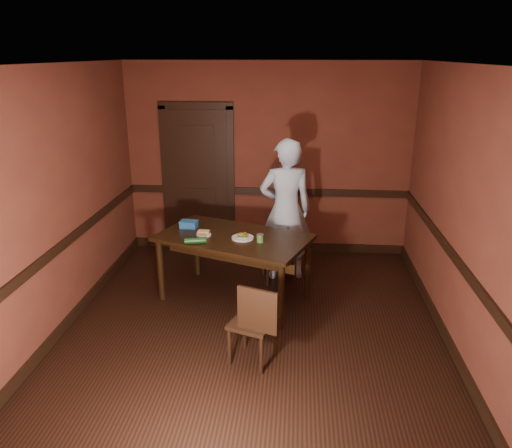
% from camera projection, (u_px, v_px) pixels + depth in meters
% --- Properties ---
extents(floor, '(4.00, 4.50, 0.01)m').
position_uv_depth(floor, '(253.00, 327.00, 5.37)').
color(floor, black).
rests_on(floor, ground).
extents(ceiling, '(4.00, 4.50, 0.01)m').
position_uv_depth(ceiling, '(253.00, 64.00, 4.49)').
color(ceiling, silver).
rests_on(ceiling, ground).
extents(wall_back, '(4.00, 0.02, 2.70)m').
position_uv_depth(wall_back, '(268.00, 160.00, 7.05)').
color(wall_back, maroon).
rests_on(wall_back, ground).
extents(wall_front, '(4.00, 0.02, 2.70)m').
position_uv_depth(wall_front, '(217.00, 324.00, 2.81)').
color(wall_front, maroon).
rests_on(wall_front, ground).
extents(wall_left, '(0.02, 4.50, 2.70)m').
position_uv_depth(wall_left, '(58.00, 202.00, 5.09)').
color(wall_left, maroon).
rests_on(wall_left, ground).
extents(wall_right, '(0.02, 4.50, 2.70)m').
position_uv_depth(wall_right, '(461.00, 212.00, 4.76)').
color(wall_right, maroon).
rests_on(wall_right, ground).
extents(dado_back, '(4.00, 0.03, 0.10)m').
position_uv_depth(dado_back, '(267.00, 191.00, 7.18)').
color(dado_back, black).
rests_on(dado_back, ground).
extents(dado_left, '(0.03, 4.50, 0.10)m').
position_uv_depth(dado_left, '(65.00, 243.00, 5.23)').
color(dado_left, black).
rests_on(dado_left, ground).
extents(dado_right, '(0.03, 4.50, 0.10)m').
position_uv_depth(dado_right, '(453.00, 256.00, 4.91)').
color(dado_right, black).
rests_on(dado_right, ground).
extents(baseboard_back, '(4.00, 0.03, 0.12)m').
position_uv_depth(baseboard_back, '(267.00, 246.00, 7.45)').
color(baseboard_back, black).
rests_on(baseboard_back, ground).
extents(baseboard_left, '(0.03, 4.50, 0.12)m').
position_uv_depth(baseboard_left, '(75.00, 314.00, 5.51)').
color(baseboard_left, black).
rests_on(baseboard_left, ground).
extents(baseboard_right, '(0.03, 4.50, 0.12)m').
position_uv_depth(baseboard_right, '(443.00, 330.00, 5.19)').
color(baseboard_right, black).
rests_on(baseboard_right, ground).
extents(door, '(1.05, 0.07, 2.20)m').
position_uv_depth(door, '(198.00, 177.00, 7.18)').
color(door, black).
rests_on(door, ground).
extents(dining_table, '(1.93, 1.50, 0.79)m').
position_uv_depth(dining_table, '(234.00, 268.00, 5.87)').
color(dining_table, black).
rests_on(dining_table, floor).
extents(chair_far, '(0.49, 0.49, 0.87)m').
position_uv_depth(chair_far, '(279.00, 248.00, 6.36)').
color(chair_far, black).
rests_on(chair_far, floor).
extents(chair_near, '(0.50, 0.50, 0.83)m').
position_uv_depth(chair_near, '(253.00, 321.00, 4.66)').
color(chair_near, black).
rests_on(chair_near, floor).
extents(person, '(0.74, 0.56, 1.82)m').
position_uv_depth(person, '(286.00, 210.00, 6.29)').
color(person, silver).
rests_on(person, floor).
extents(sandwich_plate, '(0.25, 0.25, 0.06)m').
position_uv_depth(sandwich_plate, '(243.00, 237.00, 5.66)').
color(sandwich_plate, silver).
rests_on(sandwich_plate, dining_table).
extents(sauce_jar, '(0.08, 0.08, 0.09)m').
position_uv_depth(sauce_jar, '(260.00, 238.00, 5.54)').
color(sauce_jar, '#448637').
rests_on(sauce_jar, dining_table).
extents(cheese_saucer, '(0.18, 0.18, 0.06)m').
position_uv_depth(cheese_saucer, '(204.00, 233.00, 5.75)').
color(cheese_saucer, silver).
rests_on(cheese_saucer, dining_table).
extents(food_tub, '(0.23, 0.17, 0.09)m').
position_uv_depth(food_tub, '(189.00, 224.00, 5.99)').
color(food_tub, '#296EBA').
rests_on(food_tub, dining_table).
extents(wrapped_veg, '(0.25, 0.11, 0.07)m').
position_uv_depth(wrapped_veg, '(195.00, 241.00, 5.50)').
color(wrapped_veg, '#114613').
rests_on(wrapped_veg, dining_table).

